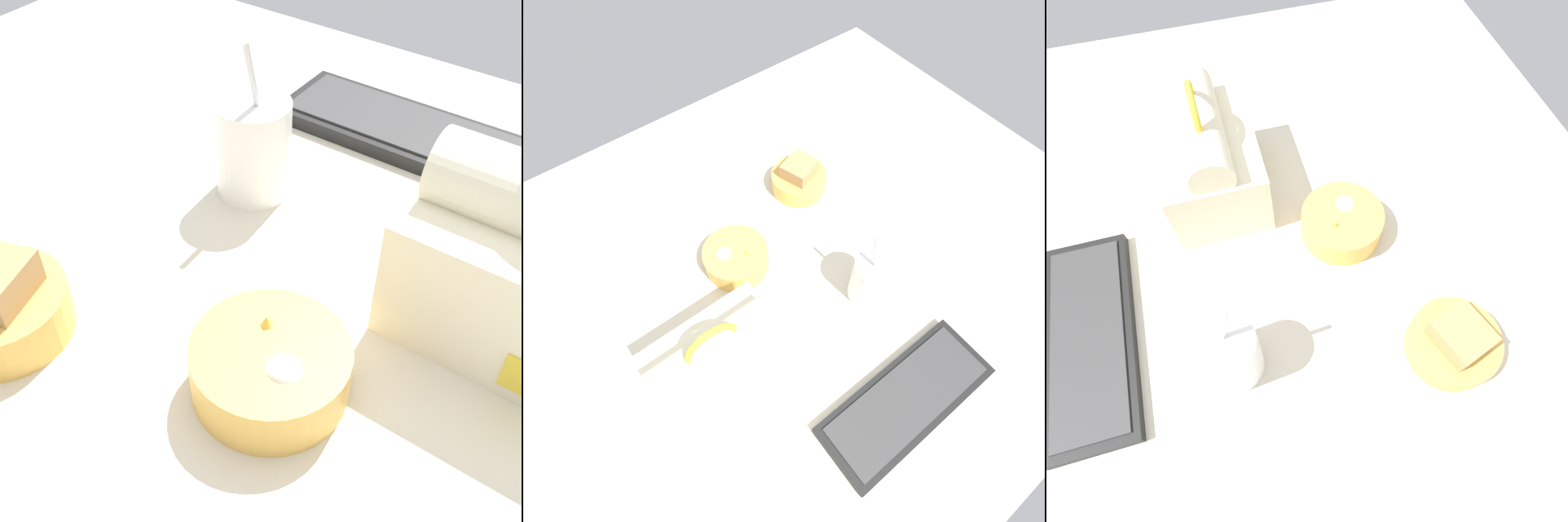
{
  "view_description": "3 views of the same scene",
  "coord_description": "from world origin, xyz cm",
  "views": [
    {
      "loc": [
        25.54,
        -32.63,
        46.65
      ],
      "look_at": [
        1.33,
        1.12,
        7.0
      ],
      "focal_mm": 45.0,
      "sensor_mm": 36.0,
      "label": 1
    },
    {
      "loc": [
        25.39,
        32.69,
        74.23
      ],
      "look_at": [
        1.33,
        1.12,
        7.0
      ],
      "focal_mm": 28.0,
      "sensor_mm": 36.0,
      "label": 2
    },
    {
      "loc": [
        -25.06,
        8.62,
        59.03
      ],
      "look_at": [
        1.33,
        1.12,
        7.0
      ],
      "focal_mm": 28.0,
      "sensor_mm": 36.0,
      "label": 3
    }
  ],
  "objects": [
    {
      "name": "desk_surface",
      "position": [
        0.0,
        0.0,
        1.0
      ],
      "size": [
        140.0,
        110.0,
        2.0
      ],
      "color": "beige",
      "rests_on": "ground"
    },
    {
      "name": "soup_cup",
      "position": [
        -9.21,
        14.44,
        7.7
      ],
      "size": [
        8.05,
        8.05,
        18.21
      ],
      "color": "white",
      "rests_on": "desk_surface"
    },
    {
      "name": "bento_bowl_snacks",
      "position": [
        7.61,
        -6.34,
        4.67
      ],
      "size": [
        12.91,
        12.91,
        5.97
      ],
      "color": "#EAB24C",
      "rests_on": "desk_surface"
    },
    {
      "name": "keyboard",
      "position": [
        0.33,
        33.51,
        3.02
      ],
      "size": [
        31.47,
        12.08,
        2.1
      ],
      "color": "black",
      "rests_on": "desk_surface"
    },
    {
      "name": "bento_bowl_sandwich",
      "position": [
        -15.09,
        -14.93,
        4.92
      ],
      "size": [
        12.25,
        12.25,
        7.83
      ],
      "color": "#EAB24C",
      "rests_on": "desk_surface"
    },
    {
      "name": "lunch_bag",
      "position": [
        22.01,
        11.35,
        9.56
      ],
      "size": [
        21.79,
        15.34,
        21.04
      ],
      "color": "#EFE5C1",
      "rests_on": "desk_surface"
    }
  ]
}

